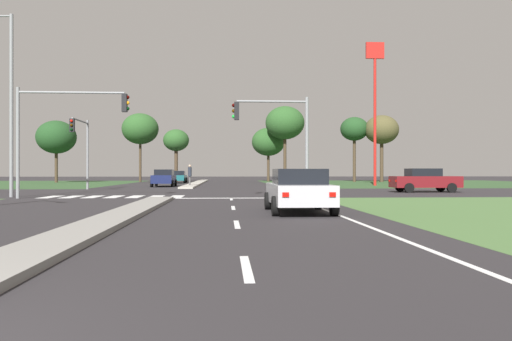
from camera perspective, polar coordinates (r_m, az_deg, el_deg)
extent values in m
plane|color=#282628|center=(33.50, -9.01, -2.51)|extent=(200.00, 200.00, 0.00)
cube|color=#2D4C28|center=(61.99, 17.56, -1.39)|extent=(35.00, 35.00, 0.01)
cube|color=gray|center=(14.73, -16.10, -5.34)|extent=(1.20, 22.00, 0.14)
cube|color=#ADA89E|center=(58.42, -6.67, -1.41)|extent=(1.20, 36.00, 0.14)
cube|color=silver|center=(7.45, -1.10, -11.05)|extent=(0.14, 2.00, 0.01)
cube|color=silver|center=(13.38, -2.20, -6.16)|extent=(0.14, 2.00, 0.01)
cube|color=silver|center=(19.36, -2.62, -4.28)|extent=(0.14, 2.00, 0.01)
cube|color=silver|center=(25.34, -2.84, -3.28)|extent=(0.14, 2.00, 0.01)
cube|color=silver|center=(15.81, 9.90, -5.22)|extent=(0.14, 24.00, 0.01)
cube|color=silver|center=(26.36, -2.21, -3.16)|extent=(6.40, 0.50, 0.01)
cube|color=silver|center=(29.74, -22.37, -2.80)|extent=(0.70, 2.80, 0.01)
cube|color=silver|center=(29.39, -20.25, -2.84)|extent=(0.70, 2.80, 0.01)
cube|color=silver|center=(29.08, -18.08, -2.87)|extent=(0.70, 2.80, 0.01)
cube|color=silver|center=(28.82, -15.86, -2.89)|extent=(0.70, 2.80, 0.01)
cube|color=silver|center=(28.59, -13.60, -2.92)|extent=(0.70, 2.80, 0.01)
cube|color=silver|center=(28.42, -11.32, -2.94)|extent=(0.70, 2.80, 0.01)
cube|color=silver|center=(28.28, -9.01, -2.95)|extent=(0.70, 2.80, 0.01)
cube|color=#161E47|center=(46.88, -10.45, -0.97)|extent=(1.82, 4.58, 0.74)
cube|color=black|center=(47.02, -10.42, -0.20)|extent=(1.60, 2.11, 0.52)
cube|color=red|center=(49.09, -9.32, -0.85)|extent=(0.20, 0.04, 0.14)
cube|color=red|center=(49.25, -10.92, -0.84)|extent=(0.20, 0.04, 0.14)
cylinder|color=black|center=(45.33, -9.53, -1.47)|extent=(0.22, 0.64, 0.64)
cylinder|color=black|center=(45.55, -11.81, -1.46)|extent=(0.22, 0.64, 0.64)
cylinder|color=black|center=(48.24, -9.16, -1.39)|extent=(0.22, 0.64, 0.64)
cylinder|color=black|center=(48.45, -11.31, -1.38)|extent=(0.22, 0.64, 0.64)
cube|color=maroon|center=(35.79, 18.75, -1.23)|extent=(4.52, 1.72, 0.76)
cube|color=black|center=(35.73, 18.52, -0.20)|extent=(2.08, 1.52, 0.52)
cube|color=red|center=(35.61, 14.95, -1.11)|extent=(0.04, 0.20, 0.14)
cube|color=red|center=(34.37, 15.64, -1.15)|extent=(0.04, 0.20, 0.14)
cylinder|color=black|center=(37.16, 20.31, -1.77)|extent=(0.64, 0.22, 0.64)
cylinder|color=black|center=(35.59, 21.43, -1.85)|extent=(0.64, 0.22, 0.64)
cylinder|color=black|center=(36.09, 16.10, -1.83)|extent=(0.64, 0.22, 0.64)
cylinder|color=black|center=(34.47, 17.06, -1.91)|extent=(0.64, 0.22, 0.64)
cube|color=#B7B7BC|center=(17.29, 4.87, -2.64)|extent=(1.88, 4.33, 0.66)
cube|color=black|center=(17.13, 4.94, -0.69)|extent=(1.65, 1.99, 0.52)
cube|color=red|center=(15.03, 3.39, -2.77)|extent=(0.20, 0.04, 0.14)
cube|color=red|center=(15.27, 8.73, -2.73)|extent=(0.20, 0.04, 0.14)
cylinder|color=black|center=(18.58, 1.37, -3.48)|extent=(0.22, 0.64, 0.64)
cylinder|color=black|center=(18.83, 7.08, -3.43)|extent=(0.22, 0.64, 0.64)
cylinder|color=black|center=(15.82, 2.23, -4.07)|extent=(0.22, 0.64, 0.64)
cylinder|color=black|center=(16.12, 8.91, -4.00)|extent=(0.22, 0.64, 0.64)
cube|color=#19565B|center=(60.63, -8.86, -0.82)|extent=(1.73, 4.31, 0.63)
cube|color=black|center=(60.78, -8.85, -0.28)|extent=(1.52, 1.98, 0.52)
cube|color=red|center=(62.74, -8.08, -0.74)|extent=(0.20, 0.04, 0.14)
cube|color=red|center=(62.86, -9.27, -0.74)|extent=(0.20, 0.04, 0.14)
cylinder|color=black|center=(59.19, -8.15, -1.15)|extent=(0.22, 0.64, 0.64)
cylinder|color=black|center=(59.35, -9.82, -1.14)|extent=(0.22, 0.64, 0.64)
cylinder|color=black|center=(61.94, -7.95, -1.10)|extent=(0.22, 0.64, 0.64)
cylinder|color=black|center=(62.10, -9.54, -1.10)|extent=(0.22, 0.64, 0.64)
cylinder|color=gray|center=(27.11, 5.83, 2.65)|extent=(0.18, 0.18, 5.42)
cylinder|color=gray|center=(27.10, 1.83, 7.88)|extent=(3.79, 0.12, 0.12)
cube|color=black|center=(26.92, -2.22, 6.80)|extent=(0.26, 0.32, 0.95)
sphere|color=#360503|center=(26.95, -2.56, 7.44)|extent=(0.20, 0.20, 0.20)
sphere|color=#3A2405|center=(26.92, -2.56, 6.80)|extent=(0.20, 0.20, 0.20)
sphere|color=green|center=(26.88, -2.56, 6.17)|extent=(0.20, 0.20, 0.20)
cylinder|color=gray|center=(28.85, -25.53, 2.87)|extent=(0.18, 0.18, 5.80)
cylinder|color=gray|center=(28.21, -20.30, 8.35)|extent=(5.49, 0.12, 0.12)
cube|color=black|center=(27.48, -14.77, 7.47)|extent=(0.26, 0.32, 0.95)
sphere|color=#360503|center=(27.49, -14.43, 8.09)|extent=(0.20, 0.20, 0.20)
sphere|color=orange|center=(27.45, -14.43, 7.47)|extent=(0.20, 0.20, 0.20)
sphere|color=black|center=(27.41, -14.43, 6.85)|extent=(0.20, 0.20, 0.20)
cylinder|color=gray|center=(41.37, -18.67, 1.72)|extent=(0.18, 0.18, 5.44)
cylinder|color=gray|center=(39.62, -19.42, 5.37)|extent=(0.12, 3.96, 0.12)
cube|color=black|center=(37.68, -20.24, 4.86)|extent=(0.32, 0.26, 0.95)
sphere|color=red|center=(37.56, -20.31, 5.33)|extent=(0.20, 0.20, 0.20)
sphere|color=#3A2405|center=(37.53, -20.31, 4.88)|extent=(0.20, 0.20, 0.20)
sphere|color=black|center=(37.50, -20.31, 4.42)|extent=(0.20, 0.20, 0.20)
cylinder|color=gray|center=(30.67, -26.13, 6.67)|extent=(0.20, 0.20, 10.04)
cylinder|color=#4C4C4C|center=(46.46, -7.56, -1.16)|extent=(0.16, 0.16, 0.81)
cylinder|color=#232833|center=(46.45, -7.56, -0.14)|extent=(0.34, 0.34, 0.84)
sphere|color=tan|center=(46.45, -7.56, 0.52)|extent=(0.24, 0.24, 0.24)
cylinder|color=red|center=(50.75, 13.42, 5.39)|extent=(0.28, 0.28, 12.52)
cube|color=red|center=(51.90, 13.41, 13.17)|extent=(1.80, 0.30, 1.60)
torus|color=yellow|center=(51.95, 12.93, 13.16)|extent=(0.96, 0.16, 0.96)
torus|color=yellow|center=(52.17, 13.78, 13.10)|extent=(0.96, 0.16, 0.96)
cylinder|color=#423323|center=(67.79, -21.83, 0.57)|extent=(0.39, 0.39, 4.38)
ellipsoid|color=#1E421E|center=(67.92, -21.83, 3.56)|extent=(4.91, 4.91, 4.17)
cylinder|color=#423323|center=(68.31, -13.07, 1.14)|extent=(0.33, 0.33, 5.75)
ellipsoid|color=#285123|center=(68.53, -13.07, 4.66)|extent=(4.84, 4.84, 4.12)
cylinder|color=#423323|center=(65.59, -9.10, 0.66)|extent=(0.46, 0.46, 4.53)
ellipsoid|color=#285123|center=(65.70, -9.10, 3.43)|extent=(3.33, 3.33, 2.83)
cylinder|color=#423323|center=(66.09, 3.32, 1.46)|extent=(0.41, 0.41, 6.40)
ellipsoid|color=#285123|center=(66.38, 3.32, 5.45)|extent=(5.16, 5.16, 4.39)
cylinder|color=#423323|center=(69.05, 1.42, 0.49)|extent=(0.36, 0.36, 4.23)
ellipsoid|color=#285123|center=(69.17, 1.42, 3.29)|extent=(4.58, 4.58, 3.89)
cylinder|color=#423323|center=(68.00, 14.14, 1.12)|extent=(0.47, 0.47, 5.69)
ellipsoid|color=#4C4728|center=(68.21, 14.14, 4.55)|extent=(4.47, 4.47, 3.80)
cylinder|color=#423323|center=(68.02, 11.15, 1.28)|extent=(0.40, 0.40, 6.06)
ellipsoid|color=#1E421E|center=(68.24, 11.15, 4.68)|extent=(3.73, 3.73, 3.17)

